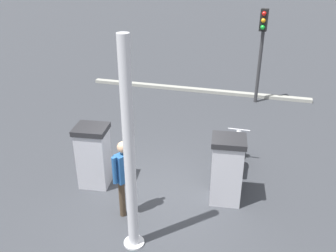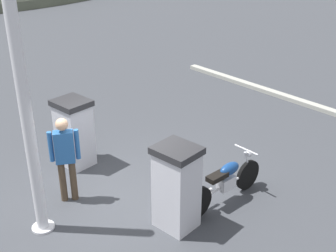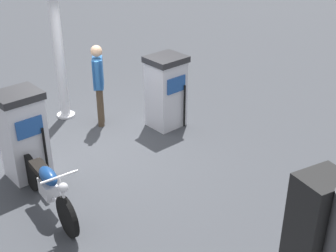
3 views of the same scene
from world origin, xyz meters
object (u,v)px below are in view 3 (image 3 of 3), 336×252
attendant_person (98,80)px  canopy_support_pole (56,30)px  fuel_pump_far (166,91)px  motorcycle_near_pump (48,187)px  fuel_pump_near (23,135)px

attendant_person → canopy_support_pole: size_ratio=0.43×
fuel_pump_far → motorcycle_near_pump: 3.47m
fuel_pump_near → canopy_support_pole: canopy_support_pole is taller
fuel_pump_near → motorcycle_near_pump: bearing=-7.7°
attendant_person → motorcycle_near_pump: bearing=-46.4°
motorcycle_near_pump → attendant_person: bearing=133.6°
fuel_pump_far → canopy_support_pole: bearing=-139.8°
canopy_support_pole → fuel_pump_near: bearing=-42.8°
fuel_pump_far → attendant_person: attendant_person is taller
motorcycle_near_pump → fuel_pump_far: bearing=110.0°
fuel_pump_far → motorcycle_near_pump: size_ratio=0.74×
motorcycle_near_pump → attendant_person: size_ratio=1.18×
fuel_pump_near → motorcycle_near_pump: size_ratio=0.77×
attendant_person → canopy_support_pole: 1.33m
motorcycle_near_pump → canopy_support_pole: (-2.92, 1.77, 1.50)m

